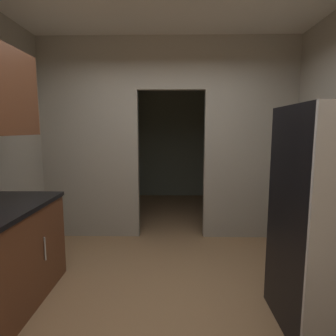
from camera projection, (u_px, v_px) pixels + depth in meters
The scene contains 3 objects.
ground at pixel (164, 311), 2.45m from camera, with size 20.00×20.00×0.00m, color #93704C.
kitchen_partition at pixel (167, 134), 3.99m from camera, with size 3.57×0.12×2.81m.
adjoining_room_shell at pixel (170, 137), 5.82m from camera, with size 3.57×2.65×2.81m.
Camera 1 is at (0.08, -2.25, 1.56)m, focal length 30.17 mm.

